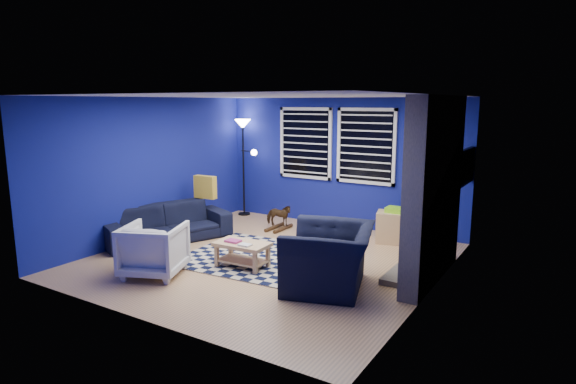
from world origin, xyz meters
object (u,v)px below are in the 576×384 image
object	(u,v)px
tv	(465,167)
armchair_bent	(154,249)
rocking_horse	(279,215)
sofa	(167,223)
cabinet	(396,227)
floor_lamp	(244,137)
armchair_big	(329,257)
coffee_table	(242,249)

from	to	relation	value
tv	armchair_bent	world-z (taller)	tv
tv	rocking_horse	xyz separation A→B (m)	(-3.27, -0.41, -1.12)
sofa	armchair_bent	world-z (taller)	armchair_bent
rocking_horse	cabinet	distance (m)	2.22
rocking_horse	armchair_bent	bearing A→B (deg)	159.38
floor_lamp	tv	bearing A→B (deg)	-3.08
armchair_big	cabinet	xyz separation A→B (m)	(0.06, 2.44, -0.13)
armchair_bent	floor_lamp	bearing A→B (deg)	-95.89
armchair_big	sofa	bearing A→B (deg)	-115.05
sofa	coffee_table	xyz separation A→B (m)	(1.97, -0.43, -0.04)
armchair_big	rocking_horse	size ratio (longest dim) A/B	2.51
cabinet	armchair_bent	bearing A→B (deg)	-140.53
armchair_bent	coffee_table	bearing A→B (deg)	-157.24
floor_lamp	coffee_table	bearing A→B (deg)	-53.96
sofa	cabinet	size ratio (longest dim) A/B	2.96
cabinet	armchair_big	bearing A→B (deg)	-106.42
armchair_big	armchair_bent	xyz separation A→B (m)	(-2.31, -0.88, -0.04)
armchair_bent	floor_lamp	distance (m)	4.04
rocking_horse	armchair_big	bearing A→B (deg)	-151.87
coffee_table	armchair_big	bearing A→B (deg)	-0.54
rocking_horse	coffee_table	xyz separation A→B (m)	(0.70, -2.09, -0.00)
tv	sofa	world-z (taller)	tv
tv	armchair_big	bearing A→B (deg)	-114.21
tv	armchair_bent	bearing A→B (deg)	-135.35
sofa	armchair_big	xyz separation A→B (m)	(3.41, -0.45, 0.09)
tv	cabinet	xyz separation A→B (m)	(-1.08, -0.07, -1.12)
sofa	armchair_big	world-z (taller)	armchair_big
cabinet	floor_lamp	size ratio (longest dim) A/B	0.36
sofa	armchair_big	size ratio (longest dim) A/B	1.73
armchair_big	armchair_bent	world-z (taller)	armchair_big
tv	armchair_bent	distance (m)	4.95
tv	floor_lamp	bearing A→B (deg)	176.92
tv	cabinet	bearing A→B (deg)	-176.14
floor_lamp	armchair_bent	bearing A→B (deg)	-72.78
rocking_horse	floor_lamp	bearing A→B (deg)	45.69
tv	floor_lamp	distance (m)	4.59
tv	floor_lamp	xyz separation A→B (m)	(-4.57, 0.25, 0.29)
cabinet	floor_lamp	distance (m)	3.78
coffee_table	armchair_bent	bearing A→B (deg)	-134.14
armchair_bent	armchair_big	bearing A→B (deg)	177.82
sofa	cabinet	xyz separation A→B (m)	(3.47, 2.00, -0.04)
tv	rocking_horse	size ratio (longest dim) A/B	2.00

